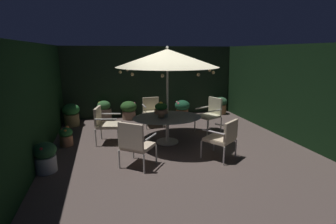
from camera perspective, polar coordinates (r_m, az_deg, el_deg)
ground_plane at (r=6.64m, az=1.75°, el=-7.56°), size 6.90×7.11×0.02m
hedge_backdrop_rear at (r=9.56m, az=-3.96°, el=7.02°), size 6.90×0.30×2.58m
hedge_backdrop_left at (r=6.23m, az=-28.71°, el=1.79°), size 0.30×7.11×2.58m
hedge_backdrop_right at (r=7.87m, az=25.63°, el=4.27°), size 0.30×7.11×2.58m
patio_dining_table at (r=6.63m, az=-0.16°, el=-2.03°), size 1.84×1.43×0.71m
patio_umbrella at (r=6.38m, az=-0.16°, el=12.21°), size 2.60×2.60×2.53m
centerpiece_planter at (r=6.46m, az=-1.59°, el=0.73°), size 0.35×0.35×0.42m
patio_chair_north at (r=6.81m, az=-14.22°, el=-2.20°), size 0.73×0.73×0.98m
patio_chair_northeast at (r=5.23m, az=-7.53°, el=-6.89°), size 0.84×0.83×1.01m
patio_chair_east at (r=5.76m, az=12.49°, el=-5.46°), size 0.84×0.84×0.92m
patio_chair_southeast at (r=7.71m, az=9.77°, el=-0.07°), size 0.78×0.75×1.02m
patio_chair_south at (r=8.18m, az=-3.66°, el=0.55°), size 0.62×0.59×0.92m
potted_plant_left_far at (r=8.75m, az=-21.22°, el=-0.45°), size 0.55×0.55×0.74m
potted_plant_right_far at (r=7.00m, az=-22.24°, el=-5.13°), size 0.34×0.34×0.50m
potted_plant_back_left at (r=9.99m, az=11.98°, el=1.58°), size 0.48×0.48×0.66m
potted_plant_back_right at (r=5.68m, az=-26.27°, el=-9.06°), size 0.46×0.46×0.62m
potted_plant_front_corner at (r=9.14m, az=-14.36°, el=0.27°), size 0.51×0.51×0.70m
potted_plant_back_center at (r=9.38m, az=3.25°, el=0.98°), size 0.56×0.56×0.62m
potted_plant_right_near at (r=9.13m, az=-8.95°, el=0.60°), size 0.58×0.58×0.65m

